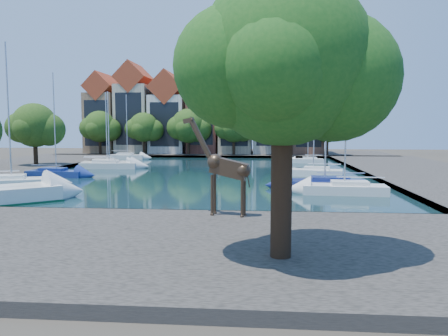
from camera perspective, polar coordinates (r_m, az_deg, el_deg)
The scene contains 30 objects.
ground at distance 26.86m, azimuth -9.81°, elevation -6.34°, with size 160.00×160.00×0.00m, color #38332B.
water_basin at distance 50.17m, azimuth -2.88°, elevation -0.72°, with size 38.00×50.00×0.08m, color black.
near_quay at distance 20.29m, azimuth -14.88°, elevation -9.60°, with size 50.00×14.00×0.50m, color #49443F.
far_quay at distance 81.86m, azimuth 0.13°, elevation 1.85°, with size 60.00×16.00×0.50m, color #49443F.
right_quay at distance 52.95m, azimuth 25.02°, elevation -0.67°, with size 14.00×52.00×0.50m, color #49443F.
plane_tree at distance 16.58m, azimuth 8.12°, elevation 13.06°, with size 8.32×6.40×10.62m.
townhouse_west_end at distance 86.68m, azimuth -15.31°, elevation 6.56°, with size 5.44×9.18×14.93m.
townhouse_west_mid at distance 84.84m, azimuth -11.48°, elevation 7.27°, with size 5.94×9.18×16.79m.
townhouse_west_inner at distance 83.23m, azimuth -7.14°, elevation 6.76°, with size 6.43×9.18×15.15m.
townhouse_center at distance 82.16m, azimuth -2.67°, elevation 7.52°, with size 5.44×9.18×16.93m.
townhouse_east_inner at distance 81.58m, azimuth 1.54°, elevation 7.09°, with size 5.94×9.18×15.79m.
townhouse_east_mid at distance 81.47m, azimuth 6.15°, elevation 7.33°, with size 6.43×9.18×16.65m.
townhouse_east_end at distance 81.84m, azimuth 10.73°, elevation 6.56°, with size 5.44×9.18×14.43m.
far_tree_far_west at distance 81.13m, azimuth -15.87°, elevation 5.10°, with size 7.28×5.60×7.68m.
far_tree_west at distance 78.67m, azimuth -10.39°, elevation 5.13°, with size 6.76×5.20×7.36m.
far_tree_mid_west at distance 76.95m, azimuth -4.60°, elevation 5.36°, with size 7.80×6.00×8.00m.
far_tree_mid_east at distance 76.05m, azimuth 1.37°, elevation 5.25°, with size 7.02×5.40×7.52m.
far_tree_east at distance 75.99m, azimuth 7.44°, elevation 5.29°, with size 7.54×5.80×7.84m.
far_tree_far_east at distance 76.76m, azimuth 13.42°, elevation 5.06°, with size 6.76×5.20×7.36m.
side_tree_left_far at distance 60.60m, azimuth -23.42°, elevation 4.97°, with size 7.28×5.60×7.88m.
giraffe_statue at distance 24.18m, azimuth -0.00°, elevation 0.07°, with size 3.80×1.19×5.46m.
sailboat_left_a at distance 42.41m, azimuth -26.00°, elevation -1.50°, with size 7.45×4.70×12.53m.
sailboat_left_b at distance 49.77m, azimuth -21.05°, elevation -0.47°, with size 6.23×2.56×10.96m.
sailboat_left_c at distance 57.61m, azimuth -14.74°, elevation 0.52°, with size 7.24×2.95×9.73m.
sailboat_left_d at distance 59.26m, azimuth -15.00°, elevation 0.67°, with size 6.62×3.29×9.76m.
sailboat_left_e at distance 72.90m, azimuth -12.50°, elevation 1.59°, with size 5.82×2.30×10.44m.
sailboat_right_a at distance 35.96m, azimuth 15.45°, elevation -2.38°, with size 6.64×2.70×11.78m.
sailboat_right_b at distance 38.41m, azimuth 13.03°, elevation -1.82°, with size 7.20×2.75×11.62m.
sailboat_right_c at distance 48.12m, azimuth 11.58°, elevation -0.35°, with size 6.39×3.17×11.42m.
sailboat_right_d at distance 65.03m, azimuth 10.88°, elevation 1.09°, with size 4.50×1.62×7.77m.
Camera 1 is at (6.72, -25.42, 5.48)m, focal length 35.00 mm.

